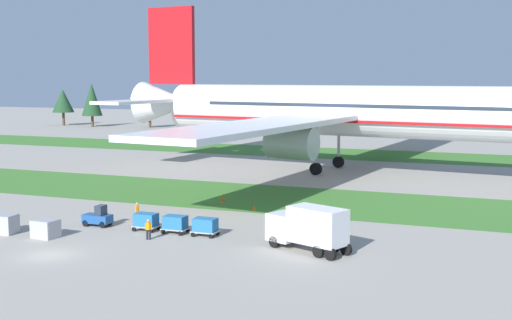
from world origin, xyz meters
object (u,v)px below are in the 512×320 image
at_px(ground_crew_marshaller, 148,229).
at_px(cargo_dolly_third, 205,225).
at_px(catering_truck, 308,227).
at_px(taxiway_marker_2, 221,201).
at_px(airliner, 344,111).
at_px(cargo_dolly_second, 175,223).
at_px(uld_container_2, 45,229).
at_px(baggage_tug, 98,217).
at_px(uld_container_1, 46,229).
at_px(uld_container_0, 5,224).
at_px(ground_crew_loader, 137,211).
at_px(taxiway_marker_1, 254,208).
at_px(cargo_dolly_lead, 146,220).
at_px(taxiway_marker_0, 223,196).

bearing_deg(ground_crew_marshaller, cargo_dolly_third, 11.18).
bearing_deg(catering_truck, taxiway_marker_2, 64.19).
bearing_deg(ground_crew_marshaller, taxiway_marker_2, 68.28).
bearing_deg(cargo_dolly_third, airliner, -2.36).
bearing_deg(cargo_dolly_second, uld_container_2, 119.42).
height_order(baggage_tug, uld_container_1, baggage_tug).
relative_size(ground_crew_marshaller, uld_container_0, 0.87).
distance_m(baggage_tug, uld_container_0, 8.05).
xyz_separation_m(cargo_dolly_second, ground_crew_marshaller, (-0.98, -2.89, 0.03)).
bearing_deg(catering_truck, ground_crew_loader, 96.96).
bearing_deg(ground_crew_marshaller, uld_container_0, 166.01).
bearing_deg(uld_container_2, ground_crew_marshaller, 16.89).
distance_m(airliner, baggage_tug, 44.96).
relative_size(uld_container_0, taxiway_marker_1, 3.68).
bearing_deg(cargo_dolly_second, catering_truck, -97.57).
height_order(cargo_dolly_lead, uld_container_0, uld_container_0).
bearing_deg(uld_container_2, baggage_tug, 73.64).
xyz_separation_m(airliner, cargo_dolly_second, (-4.26, -42.47, -7.89)).
relative_size(baggage_tug, taxiway_marker_2, 5.71).
bearing_deg(taxiway_marker_0, ground_crew_loader, -101.93).
bearing_deg(cargo_dolly_lead, ground_crew_marshaller, -146.72).
relative_size(cargo_dolly_second, taxiway_marker_1, 4.07).
distance_m(ground_crew_marshaller, ground_crew_loader, 7.89).
distance_m(cargo_dolly_third, uld_container_1, 13.53).
height_order(baggage_tug, cargo_dolly_second, baggage_tug).
xyz_separation_m(catering_truck, uld_container_0, (-26.43, -4.00, -1.12)).
bearing_deg(taxiway_marker_2, cargo_dolly_lead, -92.67).
bearing_deg(catering_truck, cargo_dolly_third, 102.49).
bearing_deg(taxiway_marker_2, catering_truck, -47.57).
distance_m(airliner, taxiway_marker_0, 27.94).
xyz_separation_m(cargo_dolly_second, catering_truck, (12.61, -1.56, 1.03)).
bearing_deg(uld_container_2, ground_crew_loader, 67.42).
bearing_deg(airliner, cargo_dolly_lead, -2.96).
xyz_separation_m(airliner, baggage_tug, (-12.18, -42.54, -8.00)).
bearing_deg(taxiway_marker_1, catering_truck, -53.62).
height_order(catering_truck, uld_container_1, catering_truck).
bearing_deg(taxiway_marker_1, uld_container_0, -133.52).
distance_m(uld_container_1, taxiway_marker_0, 23.26).
relative_size(catering_truck, uld_container_1, 3.66).
xyz_separation_m(ground_crew_loader, taxiway_marker_0, (2.86, 13.53, -0.64)).
height_order(cargo_dolly_third, ground_crew_marshaller, ground_crew_marshaller).
distance_m(cargo_dolly_second, taxiway_marker_1, 12.19).
xyz_separation_m(cargo_dolly_second, taxiway_marker_0, (-2.99, 16.85, -0.61)).
xyz_separation_m(cargo_dolly_second, uld_container_0, (-13.81, -5.56, -0.09)).
distance_m(baggage_tug, uld_container_1, 5.63).
bearing_deg(uld_container_0, cargo_dolly_third, 18.48).
distance_m(uld_container_2, taxiway_marker_1, 21.23).
distance_m(cargo_dolly_lead, ground_crew_marshaller, 3.45).
bearing_deg(ground_crew_loader, taxiway_marker_1, 126.03).
relative_size(taxiway_marker_0, taxiway_marker_2, 1.35).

